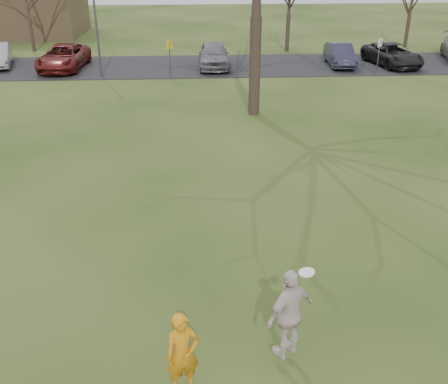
{
  "coord_description": "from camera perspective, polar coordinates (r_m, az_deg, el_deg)",
  "views": [
    {
      "loc": [
        -0.66,
        -7.22,
        7.05
      ],
      "look_at": [
        0.0,
        4.0,
        1.5
      ],
      "focal_mm": 40.82,
      "sensor_mm": 36.0,
      "label": 1
    }
  ],
  "objects": [
    {
      "name": "parking_strip",
      "position": [
        32.99,
        -2.22,
        13.94
      ],
      "size": [
        62.0,
        6.5,
        0.04
      ],
      "primitive_type": "cube",
      "color": "black",
      "rests_on": "ground"
    },
    {
      "name": "ground",
      "position": [
        10.11,
        1.41,
        -17.92
      ],
      "size": [
        120.0,
        120.0,
        0.0
      ],
      "primitive_type": "plane",
      "color": "#1E380F",
      "rests_on": "ground"
    },
    {
      "name": "car_2",
      "position": [
        33.35,
        -17.53,
        14.21
      ],
      "size": [
        2.62,
        5.22,
        1.42
      ],
      "primitive_type": "imported",
      "rotation": [
        0.0,
        0.0,
        -0.05
      ],
      "color": "maroon",
      "rests_on": "parking_strip"
    },
    {
      "name": "catching_play",
      "position": [
        9.34,
        7.37,
        -13.35
      ],
      "size": [
        1.13,
        0.96,
        1.85
      ],
      "color": "beige",
      "rests_on": "ground"
    },
    {
      "name": "player_defender",
      "position": [
        9.03,
        -4.65,
        -17.63
      ],
      "size": [
        0.67,
        0.54,
        1.59
      ],
      "primitive_type": "imported",
      "rotation": [
        0.0,
        0.0,
        0.3
      ],
      "color": "orange",
      "rests_on": "ground"
    },
    {
      "name": "car_6",
      "position": [
        34.56,
        18.32,
        14.41
      ],
      "size": [
        3.03,
        5.07,
        1.32
      ],
      "primitive_type": "imported",
      "rotation": [
        0.0,
        0.0,
        0.19
      ],
      "color": "black",
      "rests_on": "parking_strip"
    },
    {
      "name": "car_5",
      "position": [
        33.63,
        12.85,
        14.76
      ],
      "size": [
        1.62,
        4.09,
        1.32
      ],
      "primitive_type": "imported",
      "rotation": [
        0.0,
        0.0,
        -0.06
      ],
      "color": "#28293C",
      "rests_on": "parking_strip"
    },
    {
      "name": "lamp_post",
      "position": [
        30.35,
        -14.35,
        19.7
      ],
      "size": [
        0.34,
        0.34,
        6.27
      ],
      "color": "#47474C",
      "rests_on": "ground"
    },
    {
      "name": "sign_yellow",
      "position": [
        29.78,
        -6.11,
        15.29
      ],
      "size": [
        0.35,
        0.35,
        2.08
      ],
      "color": "#47474C",
      "rests_on": "ground"
    },
    {
      "name": "car_4",
      "position": [
        32.3,
        -1.17,
        15.12
      ],
      "size": [
        1.87,
        4.52,
        1.53
      ],
      "primitive_type": "imported",
      "rotation": [
        0.0,
        0.0,
        -0.01
      ],
      "color": "slate",
      "rests_on": "parking_strip"
    },
    {
      "name": "sign_white",
      "position": [
        31.61,
        16.99,
        14.98
      ],
      "size": [
        0.35,
        0.35,
        2.08
      ],
      "color": "#47474C",
      "rests_on": "ground"
    }
  ]
}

